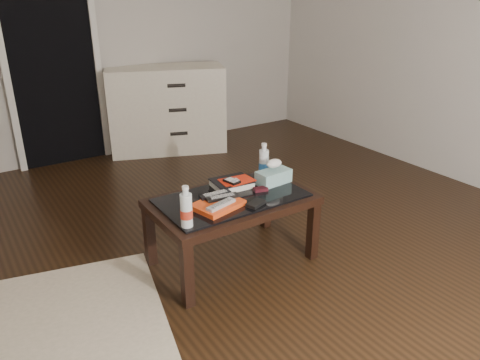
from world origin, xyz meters
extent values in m
plane|color=black|center=(0.00, 0.00, 0.00)|extent=(5.00, 5.00, 0.00)
plane|color=#BDB7AF|center=(0.00, 2.50, 1.35)|extent=(5.00, 0.00, 5.00)
cube|color=black|center=(-0.40, 2.47, 1.00)|extent=(0.80, 0.05, 2.00)
cube|color=silver|center=(-0.82, 2.44, 1.00)|extent=(0.06, 0.04, 2.04)
cube|color=silver|center=(0.02, 2.44, 1.00)|extent=(0.06, 0.04, 2.04)
cube|color=black|center=(-0.44, -0.30, 0.20)|extent=(0.06, 0.06, 0.40)
cube|color=black|center=(0.48, -0.30, 0.20)|extent=(0.06, 0.06, 0.40)
cube|color=black|center=(-0.44, 0.22, 0.20)|extent=(0.06, 0.06, 0.40)
cube|color=black|center=(0.48, 0.22, 0.20)|extent=(0.06, 0.06, 0.40)
cube|color=black|center=(0.02, -0.04, 0.43)|extent=(1.00, 0.60, 0.05)
cube|color=black|center=(0.02, -0.04, 0.46)|extent=(0.90, 0.50, 0.01)
cube|color=silver|center=(0.64, 2.23, 0.45)|extent=(1.30, 0.90, 0.90)
cylinder|color=black|center=(0.64, 1.97, 0.25)|extent=(0.18, 0.10, 0.04)
cylinder|color=black|center=(0.64, 1.97, 0.50)|extent=(0.18, 0.10, 0.04)
cylinder|color=black|center=(0.64, 1.97, 0.75)|extent=(0.18, 0.10, 0.04)
cube|color=#E84515|center=(-0.13, -0.12, 0.48)|extent=(0.32, 0.27, 0.03)
cube|color=#A0A0A5|center=(-0.14, -0.17, 0.50)|extent=(0.21, 0.10, 0.02)
cube|color=black|center=(-0.08, -0.09, 0.50)|extent=(0.20, 0.08, 0.02)
cube|color=black|center=(-0.09, -0.03, 0.50)|extent=(0.20, 0.06, 0.02)
cube|color=black|center=(0.10, 0.09, 0.48)|extent=(0.27, 0.22, 0.05)
cube|color=red|center=(0.11, 0.07, 0.51)|extent=(0.20, 0.16, 0.01)
cube|color=black|center=(0.08, 0.05, 0.52)|extent=(0.08, 0.11, 0.02)
cube|color=#330B11|center=(0.22, -0.07, 0.47)|extent=(0.10, 0.07, 0.02)
cube|color=black|center=(0.08, -0.22, 0.47)|extent=(0.14, 0.11, 0.02)
cylinder|color=silver|center=(-0.39, -0.23, 0.58)|extent=(0.08, 0.08, 0.24)
cylinder|color=silver|center=(0.38, 0.12, 0.58)|extent=(0.07, 0.07, 0.24)
cube|color=#22757E|center=(0.37, -0.01, 0.51)|extent=(0.24, 0.14, 0.09)
camera|label=1|loc=(-1.39, -2.28, 1.69)|focal=35.00mm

